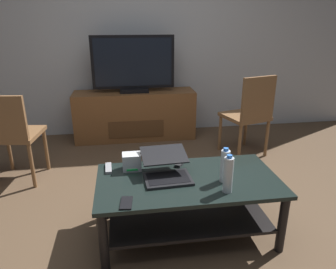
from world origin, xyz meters
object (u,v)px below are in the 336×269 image
(side_chair, at_px, (11,132))
(soundbar_remote, at_px, (181,162))
(router_box, at_px, (132,162))
(tv_remote, at_px, (109,168))
(laptop, at_px, (166,169))
(coffee_table, at_px, (188,196))
(dining_chair, at_px, (250,112))
(media_cabinet, at_px, (135,115))
(television, at_px, (133,65))
(water_bottle_far, at_px, (225,166))
(water_bottle_near, at_px, (228,175))
(cell_phone, at_px, (126,203))

(side_chair, xyz_separation_m, soundbar_remote, (1.46, -0.76, -0.05))
(router_box, bearing_deg, tv_remote, 172.28)
(laptop, xyz_separation_m, router_box, (-0.24, 0.15, 0.00))
(coffee_table, distance_m, dining_chair, 1.61)
(side_chair, bearing_deg, media_cabinet, 41.32)
(media_cabinet, distance_m, television, 0.65)
(dining_chair, distance_m, laptop, 1.65)
(media_cabinet, distance_m, tv_remote, 1.85)
(coffee_table, height_order, tv_remote, tv_remote)
(dining_chair, bearing_deg, coffee_table, -127.31)
(water_bottle_far, xyz_separation_m, soundbar_remote, (-0.24, 0.32, -0.11))
(router_box, height_order, water_bottle_far, water_bottle_far)
(side_chair, distance_m, laptop, 1.62)
(television, distance_m, soundbar_remote, 1.87)
(dining_chair, height_order, water_bottle_near, dining_chair)
(coffee_table, bearing_deg, side_chair, 145.44)
(water_bottle_near, bearing_deg, water_bottle_far, 80.18)
(router_box, bearing_deg, soundbar_remote, 6.56)
(dining_chair, xyz_separation_m, soundbar_remote, (-0.97, -1.02, -0.06))
(router_box, xyz_separation_m, water_bottle_far, (0.62, -0.27, 0.05))
(coffee_table, relative_size, water_bottle_near, 4.92)
(television, bearing_deg, water_bottle_far, -76.37)
(dining_chair, relative_size, laptop, 2.39)
(television, distance_m, laptop, 2.02)
(media_cabinet, distance_m, laptop, 2.01)
(soundbar_remote, bearing_deg, cell_phone, -98.00)
(media_cabinet, bearing_deg, side_chair, -138.68)
(laptop, relative_size, router_box, 2.91)
(laptop, bearing_deg, water_bottle_far, -18.28)
(laptop, height_order, cell_phone, laptop)
(coffee_table, relative_size, router_box, 9.42)
(coffee_table, height_order, laptop, laptop)
(water_bottle_near, bearing_deg, coffee_table, 136.26)
(side_chair, distance_m, water_bottle_far, 2.01)
(water_bottle_far, xyz_separation_m, tv_remote, (-0.79, 0.30, -0.11))
(tv_remote, xyz_separation_m, soundbar_remote, (0.55, 0.02, 0.00))
(coffee_table, distance_m, laptop, 0.25)
(soundbar_remote, bearing_deg, side_chair, -174.60)
(dining_chair, distance_m, cell_phone, 2.07)
(tv_remote, bearing_deg, soundbar_remote, -0.18)
(side_chair, xyz_separation_m, router_box, (1.08, -0.80, 0.00))
(television, xyz_separation_m, laptop, (0.12, -1.97, -0.45))
(media_cabinet, distance_m, water_bottle_far, 2.19)
(media_cabinet, xyz_separation_m, laptop, (0.12, -1.99, 0.20))
(media_cabinet, xyz_separation_m, router_box, (-0.11, -1.85, 0.20))
(side_chair, relative_size, cell_phone, 6.34)
(television, relative_size, router_box, 7.52)
(dining_chair, bearing_deg, router_box, -141.72)
(dining_chair, bearing_deg, laptop, -132.64)
(water_bottle_far, bearing_deg, side_chair, 147.72)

